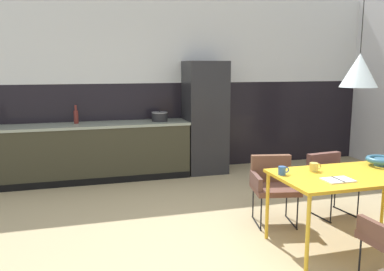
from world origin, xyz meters
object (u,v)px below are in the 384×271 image
Objects in this scene: refrigerator_column at (205,117)px; fruit_bowl at (381,160)px; open_book at (338,180)px; pendant_lamp_over_table_near at (359,70)px; bottle_vinegar_dark at (76,116)px; cooking_pot at (160,117)px; mug_short_terracotta at (314,167)px; armchair_head_of_table at (330,175)px; armchair_far_side at (273,180)px; mug_glass_clear at (282,171)px; dining_table at (353,178)px.

refrigerator_column is 5.97× the size of fruit_bowl.
fruit_bowl is 0.85m from open_book.
pendant_lamp_over_table_near is (0.49, -3.11, 0.80)m from refrigerator_column.
bottle_vinegar_dark reaches higher than fruit_bowl.
refrigerator_column is 7.08× the size of cooking_pot.
open_book is 4.08m from bottle_vinegar_dark.
pendant_lamp_over_table_near is (0.32, -0.16, 0.94)m from mug_short_terracotta.
armchair_head_of_table is 0.73m from fruit_bowl.
pendant_lamp_over_table_near reaches higher than fruit_bowl.
cooking_pot is (-1.74, 2.94, 0.17)m from fruit_bowl.
mug_short_terracotta is at bearing 37.73° from armchair_head_of_table.
pendant_lamp_over_table_near is at bearing 131.27° from armchair_far_side.
armchair_far_side is 6.66× the size of mug_glass_clear.
open_book reaches higher than armchair_far_side.
armchair_head_of_table is (0.34, 0.83, -0.21)m from dining_table.
refrigerator_column is 2.49m from armchair_head_of_table.
armchair_head_of_table is at bearing 44.34° from mug_short_terracotta.
dining_table is 1.12× the size of pendant_lamp_over_table_near.
cooking_pot is at bearing 112.08° from pendant_lamp_over_table_near.
cooking_pot is at bearing -4.64° from bottle_vinegar_dark.
dining_table is at bearing -81.10° from refrigerator_column.
pendant_lamp_over_table_near is (0.00, 0.02, 1.03)m from dining_table.
refrigerator_column is 2.56× the size of armchair_head_of_table.
refrigerator_column is 6.92× the size of open_book.
dining_table is at bearing 130.54° from armchair_far_side.
armchair_head_of_table is at bearing 67.18° from pendant_lamp_over_table_near.
cooking_pot is 3.43m from pendant_lamp_over_table_near.
dining_table is at bearing -90.00° from pendant_lamp_over_table_near.
armchair_far_side is at bearing 68.66° from mug_glass_clear.
mug_short_terracotta is 0.48× the size of cooking_pot.
bottle_vinegar_dark is (-2.06, 0.10, 0.08)m from refrigerator_column.
cooking_pot is (-1.60, 2.30, 0.49)m from armchair_head_of_table.
cooking_pot is at bearing 107.70° from mug_short_terracotta.
fruit_bowl is 1.08× the size of bottle_vinegar_dark.
refrigerator_column reaches higher than mug_glass_clear.
armchair_head_of_table is 2.52× the size of bottle_vinegar_dark.
mug_glass_clear is (-0.25, -0.63, 0.29)m from armchair_far_side.
pendant_lamp_over_table_near reaches higher than cooking_pot.
armchair_head_of_table is at bearing -70.20° from refrigerator_column.
refrigerator_column is 3.18m from dining_table.
dining_table is 4.90× the size of fruit_bowl.
dining_table is 13.48× the size of mug_glass_clear.
fruit_bowl is (0.14, -0.64, 0.32)m from armchair_head_of_table.
mug_short_terracotta is 0.36m from mug_glass_clear.
bottle_vinegar_dark is at bearing 123.62° from open_book.
mug_short_terracotta reaches higher than armchair_head_of_table.
pendant_lamp_over_table_near reaches higher than armchair_far_side.
cooking_pot is at bearing -61.82° from armchair_head_of_table.
dining_table is at bearing -51.71° from bottle_vinegar_dark.
fruit_bowl is (0.97, -2.94, -0.13)m from refrigerator_column.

